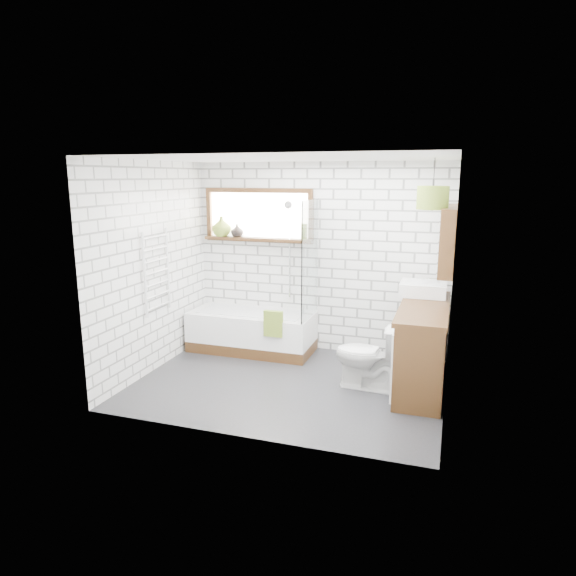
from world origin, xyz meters
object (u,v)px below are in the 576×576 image
(vanity, at_px, (423,346))
(pendant, at_px, (433,198))
(bathtub, at_px, (252,331))
(basin, at_px, (423,289))
(toilet, at_px, (369,356))

(vanity, xyz_separation_m, pendant, (0.01, -0.09, 1.63))
(bathtub, bearing_deg, basin, -0.42)
(vanity, xyz_separation_m, toilet, (-0.56, -0.26, -0.09))
(vanity, relative_size, basin, 3.08)
(bathtub, relative_size, vanity, 1.01)
(basin, bearing_deg, toilet, -123.55)
(basin, distance_m, pendant, 1.24)
(pendant, bearing_deg, vanity, 97.90)
(bathtub, bearing_deg, pendant, -14.91)
(bathtub, distance_m, toilet, 1.88)
(vanity, height_order, pendant, pendant)
(vanity, distance_m, pendant, 1.64)
(bathtub, relative_size, pendant, 5.08)
(bathtub, height_order, pendant, pendant)
(bathtub, height_order, basin, basin)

